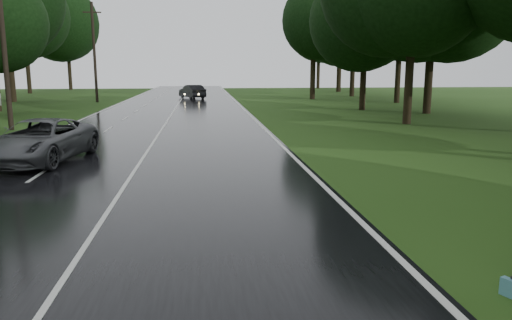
% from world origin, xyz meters
% --- Properties ---
extents(ground, '(160.00, 160.00, 0.00)m').
position_xyz_m(ground, '(0.00, 0.00, 0.00)').
color(ground, '#254614').
rests_on(ground, ground).
extents(road, '(12.00, 140.00, 0.04)m').
position_xyz_m(road, '(0.00, 20.00, 0.02)').
color(road, black).
rests_on(road, ground).
extents(lane_center, '(0.12, 140.00, 0.01)m').
position_xyz_m(lane_center, '(0.00, 20.00, 0.04)').
color(lane_center, silver).
rests_on(lane_center, road).
extents(grey_car, '(3.50, 5.96, 1.56)m').
position_xyz_m(grey_car, '(-3.67, 10.31, 0.82)').
color(grey_car, '#55565A').
rests_on(grey_car, road).
extents(far_car, '(3.28, 4.98, 1.55)m').
position_xyz_m(far_car, '(1.18, 48.83, 0.82)').
color(far_car, black).
rests_on(far_car, road).
extents(utility_pole_mid, '(1.80, 0.28, 9.84)m').
position_xyz_m(utility_pole_mid, '(-8.50, 20.70, 0.00)').
color(utility_pole_mid, black).
rests_on(utility_pole_mid, ground).
extents(utility_pole_far, '(1.80, 0.28, 9.98)m').
position_xyz_m(utility_pole_far, '(-8.50, 44.07, 0.00)').
color(utility_pole_far, black).
rests_on(utility_pole_far, ground).
extents(tree_left_f, '(11.56, 11.56, 18.06)m').
position_xyz_m(tree_left_f, '(-17.34, 45.61, 0.00)').
color(tree_left_f, black).
rests_on(tree_left_f, ground).
extents(tree_right_d, '(9.80, 9.80, 15.31)m').
position_xyz_m(tree_right_d, '(15.12, 21.25, 0.00)').
color(tree_right_d, black).
rests_on(tree_right_d, ground).
extents(tree_right_e, '(8.00, 8.00, 12.50)m').
position_xyz_m(tree_right_e, '(15.72, 31.85, 0.00)').
color(tree_right_e, black).
rests_on(tree_right_e, ground).
extents(tree_right_f, '(10.26, 10.26, 16.03)m').
position_xyz_m(tree_right_f, '(14.82, 46.81, 0.00)').
color(tree_right_f, black).
rests_on(tree_right_f, ground).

